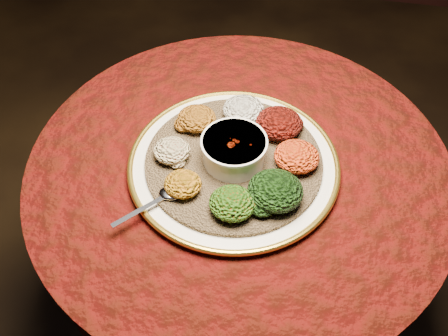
# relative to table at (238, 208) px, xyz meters

# --- Properties ---
(table) EXTENTS (0.96, 0.96, 0.73)m
(table) POSITION_rel_table_xyz_m (0.00, 0.00, 0.00)
(table) COLOR black
(table) RESTS_ON ground
(platter) EXTENTS (0.47, 0.47, 0.02)m
(platter) POSITION_rel_table_xyz_m (-0.01, -0.02, 0.19)
(platter) COLOR white
(platter) RESTS_ON table
(injera) EXTENTS (0.41, 0.41, 0.01)m
(injera) POSITION_rel_table_xyz_m (-0.01, -0.02, 0.20)
(injera) COLOR brown
(injera) RESTS_ON platter
(stew_bowl) EXTENTS (0.14, 0.14, 0.06)m
(stew_bowl) POSITION_rel_table_xyz_m (-0.01, -0.02, 0.24)
(stew_bowl) COLOR white
(stew_bowl) RESTS_ON injera
(spoon) EXTENTS (0.12, 0.12, 0.01)m
(spoon) POSITION_rel_table_xyz_m (-0.13, -0.15, 0.21)
(spoon) COLOR silver
(spoon) RESTS_ON injera
(portion_ayib) EXTENTS (0.10, 0.09, 0.05)m
(portion_ayib) POSITION_rel_table_xyz_m (-0.01, 0.12, 0.23)
(portion_ayib) COLOR beige
(portion_ayib) RESTS_ON injera
(portion_kitfo) EXTENTS (0.11, 0.10, 0.05)m
(portion_kitfo) POSITION_rel_table_xyz_m (0.07, 0.09, 0.23)
(portion_kitfo) COLOR black
(portion_kitfo) RESTS_ON injera
(portion_tikil) EXTENTS (0.10, 0.09, 0.05)m
(portion_tikil) POSITION_rel_table_xyz_m (0.12, -0.00, 0.23)
(portion_tikil) COLOR #B4690F
(portion_tikil) RESTS_ON injera
(portion_gomen) EXTENTS (0.11, 0.11, 0.05)m
(portion_gomen) POSITION_rel_table_xyz_m (0.09, -0.11, 0.24)
(portion_gomen) COLOR black
(portion_gomen) RESTS_ON injera
(portion_mixveg) EXTENTS (0.09, 0.09, 0.04)m
(portion_mixveg) POSITION_rel_table_xyz_m (0.01, -0.15, 0.23)
(portion_mixveg) COLOR #8C2F09
(portion_mixveg) RESTS_ON injera
(portion_kik) EXTENTS (0.08, 0.07, 0.04)m
(portion_kik) POSITION_rel_table_xyz_m (-0.10, -0.12, 0.23)
(portion_kik) COLOR #B2660F
(portion_kik) RESTS_ON injera
(portion_timatim) EXTENTS (0.08, 0.08, 0.04)m
(portion_timatim) POSITION_rel_table_xyz_m (-0.14, -0.04, 0.23)
(portion_timatim) COLOR maroon
(portion_timatim) RESTS_ON injera
(portion_shiro) EXTENTS (0.09, 0.09, 0.04)m
(portion_shiro) POSITION_rel_table_xyz_m (-0.11, 0.07, 0.23)
(portion_shiro) COLOR brown
(portion_shiro) RESTS_ON injera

